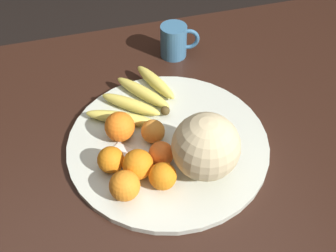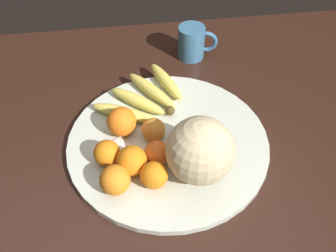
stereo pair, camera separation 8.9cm
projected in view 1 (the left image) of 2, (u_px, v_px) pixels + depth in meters
kitchen_table at (152, 159)px, 1.02m from camera, size 1.66×1.00×0.76m
fruit_bowl at (168, 142)px, 0.94m from camera, size 0.48×0.48×0.02m
melon at (206, 147)px, 0.82m from camera, size 0.15×0.15×0.15m
banana_bunch at (138, 99)px, 1.01m from camera, size 0.25×0.24×0.03m
orange_front_left at (111, 160)px, 0.85m from camera, size 0.06×0.06×0.06m
orange_front_right at (125, 186)px, 0.80m from camera, size 0.07×0.07×0.07m
orange_mid_center at (153, 131)px, 0.91m from camera, size 0.06×0.06×0.06m
orange_back_left at (138, 164)px, 0.84m from camera, size 0.07×0.07×0.07m
orange_back_right at (120, 127)px, 0.91m from camera, size 0.07×0.07×0.07m
orange_top_small at (163, 176)px, 0.82m from camera, size 0.06×0.06×0.06m
orange_side_extra at (161, 154)px, 0.87m from camera, size 0.06×0.06×0.06m
produce_tag at (129, 155)px, 0.90m from camera, size 0.08×0.09×0.00m
ceramic_mug at (175, 41)px, 1.15m from camera, size 0.11×0.08×0.10m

